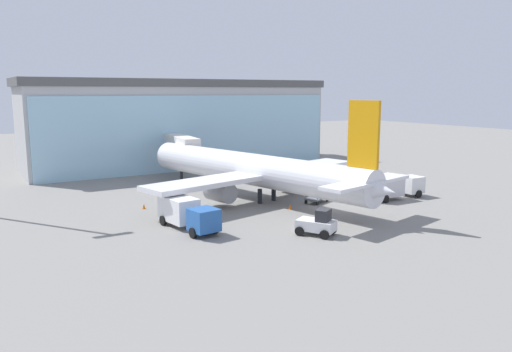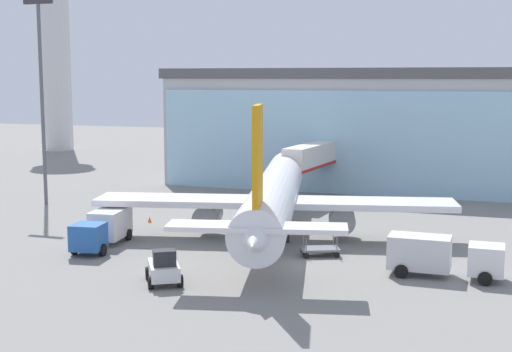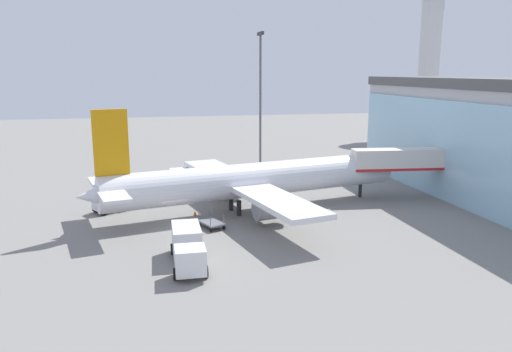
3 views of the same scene
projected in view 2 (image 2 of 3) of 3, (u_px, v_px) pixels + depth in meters
The scene contains 12 objects.
ground at pixel (286, 265), 49.56m from camera, with size 240.00×240.00×0.00m, color gray.
terminal_building at pixel (374, 128), 83.66m from camera, with size 49.57×13.02×13.97m.
jet_bridge at pixel (316, 156), 76.50m from camera, with size 3.74×14.35×5.94m.
control_tower at pixel (55, 27), 123.71m from camera, with size 8.92×8.92×36.44m.
apron_light_mast at pixel (41, 86), 71.67m from camera, with size 3.20×0.40×20.65m.
airplane at pixel (275, 196), 57.97m from camera, with size 28.92×36.39×11.34m.
catering_truck at pixel (104, 228), 54.83m from camera, with size 3.28×7.53×2.65m.
fuel_truck at pixel (441, 255), 46.43m from camera, with size 7.33×2.59×2.65m.
baggage_cart at pixel (320, 249), 52.06m from camera, with size 3.20×2.56×1.50m.
pushback_tug at pixel (164, 269), 45.02m from camera, with size 3.41×3.71×2.30m.
safety_cone_nose at pixel (258, 251), 52.39m from camera, with size 0.36×0.36×0.55m, color orange.
safety_cone_wingtip at pixel (150, 219), 64.04m from camera, with size 0.36×0.36×0.55m, color orange.
Camera 2 is at (13.26, -46.40, 13.01)m, focal length 50.00 mm.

